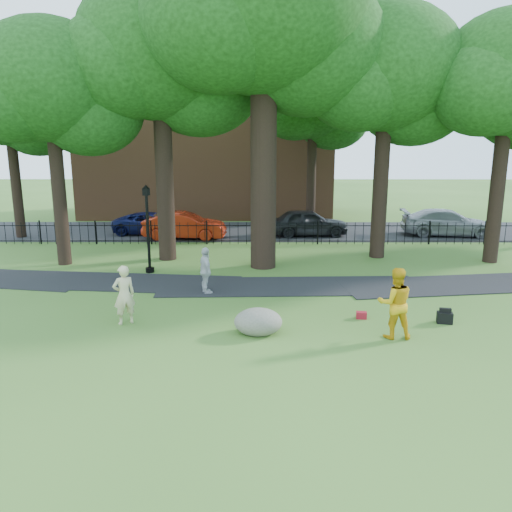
{
  "coord_description": "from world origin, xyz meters",
  "views": [
    {
      "loc": [
        -0.23,
        -14.47,
        5.42
      ],
      "look_at": [
        -0.3,
        2.0,
        1.64
      ],
      "focal_mm": 35.0,
      "sensor_mm": 36.0,
      "label": 1
    }
  ],
  "objects_px": {
    "woman": "(124,295)",
    "lamppost": "(148,230)",
    "big_tree": "(267,21)",
    "boulder": "(258,320)",
    "man": "(395,303)",
    "red_sedan": "(185,226)"
  },
  "relations": [
    {
      "from": "boulder",
      "to": "red_sedan",
      "type": "height_order",
      "value": "red_sedan"
    },
    {
      "from": "woman",
      "to": "boulder",
      "type": "distance_m",
      "value": 4.16
    },
    {
      "from": "red_sedan",
      "to": "boulder",
      "type": "bearing_deg",
      "value": -160.31
    },
    {
      "from": "boulder",
      "to": "red_sedan",
      "type": "bearing_deg",
      "value": 106.2
    },
    {
      "from": "big_tree",
      "to": "woman",
      "type": "bearing_deg",
      "value": -121.49
    },
    {
      "from": "woman",
      "to": "man",
      "type": "xyz_separation_m",
      "value": [
        7.88,
        -1.07,
        0.1
      ]
    },
    {
      "from": "big_tree",
      "to": "red_sedan",
      "type": "distance_m",
      "value": 12.23
    },
    {
      "from": "big_tree",
      "to": "boulder",
      "type": "relative_size",
      "value": 10.32
    },
    {
      "from": "woman",
      "to": "lamppost",
      "type": "bearing_deg",
      "value": -114.29
    },
    {
      "from": "woman",
      "to": "lamppost",
      "type": "relative_size",
      "value": 0.49
    },
    {
      "from": "big_tree",
      "to": "lamppost",
      "type": "height_order",
      "value": "big_tree"
    },
    {
      "from": "big_tree",
      "to": "woman",
      "type": "height_order",
      "value": "big_tree"
    },
    {
      "from": "lamppost",
      "to": "red_sedan",
      "type": "xyz_separation_m",
      "value": [
        0.43,
        7.47,
        -1.05
      ]
    },
    {
      "from": "man",
      "to": "red_sedan",
      "type": "distance_m",
      "value": 16.71
    },
    {
      "from": "man",
      "to": "boulder",
      "type": "relative_size",
      "value": 1.46
    },
    {
      "from": "big_tree",
      "to": "man",
      "type": "relative_size",
      "value": 7.05
    },
    {
      "from": "man",
      "to": "lamppost",
      "type": "bearing_deg",
      "value": -39.83
    },
    {
      "from": "man",
      "to": "big_tree",
      "type": "bearing_deg",
      "value": -66.53
    },
    {
      "from": "woman",
      "to": "red_sedan",
      "type": "bearing_deg",
      "value": -118.92
    },
    {
      "from": "boulder",
      "to": "lamppost",
      "type": "height_order",
      "value": "lamppost"
    },
    {
      "from": "big_tree",
      "to": "woman",
      "type": "relative_size",
      "value": 7.86
    },
    {
      "from": "big_tree",
      "to": "lamppost",
      "type": "xyz_separation_m",
      "value": [
        -4.96,
        -1.06,
        -8.33
      ]
    }
  ]
}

